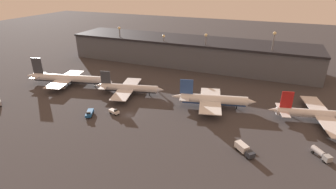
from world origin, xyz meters
name	(u,v)px	position (x,y,z in m)	size (l,w,h in m)	color
ground	(129,115)	(0.00, 0.00, 0.00)	(600.00, 600.00, 0.00)	#383538
terminal_building	(188,51)	(0.00, 79.92, 8.47)	(161.22, 31.20, 16.86)	#4C515B
airplane_0	(68,79)	(-48.18, 18.11, 3.63)	(49.05, 29.50, 14.55)	silver
airplane_1	(129,88)	(-11.42, 19.59, 3.21)	(35.68, 30.29, 11.59)	silver
airplane_2	(213,100)	(31.10, 20.81, 3.73)	(37.66, 28.82, 12.75)	white
airplane_3	(327,114)	(76.92, 26.01, 2.98)	(46.44, 36.73, 11.99)	silver
service_vehicle_0	(244,149)	(48.69, -8.74, 1.69)	(7.38, 7.18, 2.94)	#282D38
service_vehicle_1	(114,111)	(-6.60, -1.35, 1.20)	(5.34, 3.39, 2.58)	white
service_vehicle_2	(321,154)	(72.26, -1.76, 1.55)	(5.99, 6.98, 2.57)	#9EA3A8
service_vehicle_3	(89,113)	(-15.53, -6.53, 1.21)	(5.02, 7.06, 2.56)	#195199
lamp_post_0	(120,40)	(-45.02, 68.14, 15.18)	(1.80, 1.80, 23.69)	slate
lamp_post_1	(164,46)	(-12.67, 68.14, 13.58)	(1.80, 1.80, 20.84)	slate
lamp_post_2	(205,48)	(14.67, 68.14, 15.09)	(1.80, 1.80, 23.53)	slate
lamp_post_3	(272,50)	(52.28, 68.14, 17.18)	(1.80, 1.80, 27.34)	slate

